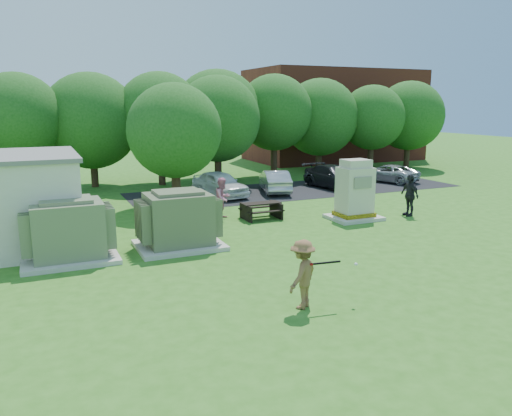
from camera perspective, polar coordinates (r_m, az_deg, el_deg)
name	(u,v)px	position (r m, az deg, el deg)	size (l,w,h in m)	color
ground	(310,275)	(15.27, 6.17, -7.62)	(120.00, 120.00, 0.00)	#2D6619
brick_building	(334,115)	(46.85, 8.86, 10.42)	(15.00, 8.00, 8.00)	maroon
parking_strip	(298,190)	(30.03, 4.85, 2.11)	(20.00, 6.00, 0.01)	#232326
transformer_left	(68,232)	(17.42, -20.66, -2.54)	(3.00, 2.40, 2.07)	beige
transformer_right	(179,221)	(17.98, -8.84, -1.48)	(3.00, 2.40, 2.07)	beige
generator_cabinet	(355,193)	(22.53, 11.22, 1.66)	(2.19, 1.80, 2.67)	beige
picnic_table	(261,209)	(22.28, 0.60, -0.08)	(1.72, 1.29, 0.74)	black
batter	(302,274)	(12.64, 5.32, -7.54)	(1.14, 0.66, 1.77)	brown
person_at_picnic	(223,198)	(22.32, -3.83, 1.13)	(0.90, 0.70, 1.85)	pink
person_walking_right	(409,195)	(23.89, 17.14, 1.43)	(1.13, 0.47, 1.93)	black
car_white	(220,184)	(27.79, -4.14, 2.78)	(1.65, 4.11, 1.40)	white
car_silver_a	(275,181)	(29.01, 2.15, 3.08)	(1.37, 3.93, 1.29)	#ADADB2
car_dark	(335,177)	(30.64, 9.06, 3.50)	(1.95, 4.79, 1.39)	black
car_silver_b	(387,173)	(34.09, 14.78, 3.88)	(1.89, 4.09, 1.14)	#AFB0B4
batting_equipment	(327,263)	(12.72, 8.10, -6.30)	(1.51, 0.18, 0.22)	black
tree_row	(188,118)	(32.23, -7.78, 10.12)	(41.30, 13.30, 7.30)	#47301E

